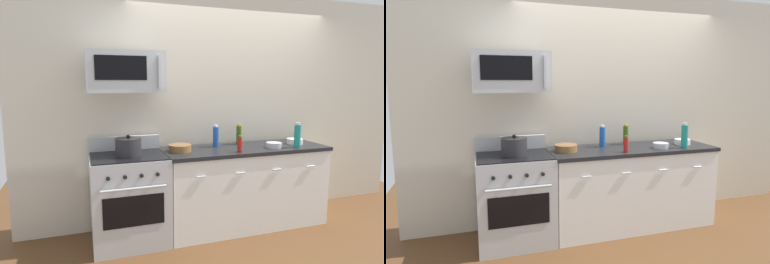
% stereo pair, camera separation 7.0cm
% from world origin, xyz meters
% --- Properties ---
extents(ground_plane, '(5.98, 5.98, 0.00)m').
position_xyz_m(ground_plane, '(0.00, 0.00, 0.00)').
color(ground_plane, brown).
extents(back_wall, '(4.98, 0.10, 2.70)m').
position_xyz_m(back_wall, '(0.00, 0.41, 1.35)').
color(back_wall, beige).
rests_on(back_wall, ground_plane).
extents(counter_unit, '(1.89, 0.66, 0.92)m').
position_xyz_m(counter_unit, '(0.00, -0.00, 0.46)').
color(counter_unit, white).
rests_on(counter_unit, ground_plane).
extents(range_oven, '(0.76, 0.69, 1.07)m').
position_xyz_m(range_oven, '(-1.32, 0.00, 0.47)').
color(range_oven, '#B7BABF').
rests_on(range_oven, ground_plane).
extents(microwave, '(0.74, 0.44, 0.40)m').
position_xyz_m(microwave, '(-1.32, 0.05, 1.75)').
color(microwave, '#B7BABF').
extents(bottle_olive_oil, '(0.06, 0.06, 0.24)m').
position_xyz_m(bottle_olive_oil, '(0.01, 0.19, 1.04)').
color(bottle_olive_oil, '#385114').
rests_on(bottle_olive_oil, countertop_slab).
extents(bottle_soda_blue, '(0.07, 0.07, 0.25)m').
position_xyz_m(bottle_soda_blue, '(-0.31, 0.14, 1.04)').
color(bottle_soda_blue, '#1E4CA5').
rests_on(bottle_soda_blue, countertop_slab).
extents(bottle_sparkling_teal, '(0.07, 0.07, 0.28)m').
position_xyz_m(bottle_sparkling_teal, '(0.55, -0.21, 1.06)').
color(bottle_sparkling_teal, '#197F7A').
rests_on(bottle_sparkling_teal, countertop_slab).
extents(bottle_hot_sauce_red, '(0.05, 0.05, 0.18)m').
position_xyz_m(bottle_hot_sauce_red, '(-0.18, -0.22, 1.00)').
color(bottle_hot_sauce_red, '#B21914').
rests_on(bottle_hot_sauce_red, countertop_slab).
extents(bowl_white_ceramic, '(0.18, 0.18, 0.06)m').
position_xyz_m(bowl_white_ceramic, '(0.66, -0.01, 0.95)').
color(bowl_white_ceramic, white).
rests_on(bowl_white_ceramic, countertop_slab).
extents(bowl_steel_prep, '(0.18, 0.18, 0.06)m').
position_xyz_m(bowl_steel_prep, '(0.29, -0.14, 0.95)').
color(bowl_steel_prep, '#B2B5BA').
rests_on(bowl_steel_prep, countertop_slab).
extents(bowl_wooden_salad, '(0.24, 0.24, 0.07)m').
position_xyz_m(bowl_wooden_salad, '(-0.77, 0.02, 0.96)').
color(bowl_wooden_salad, brown).
rests_on(bowl_wooden_salad, countertop_slab).
extents(stockpot, '(0.26, 0.26, 0.22)m').
position_xyz_m(stockpot, '(-1.32, -0.05, 1.01)').
color(stockpot, '#262628').
rests_on(stockpot, range_oven).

